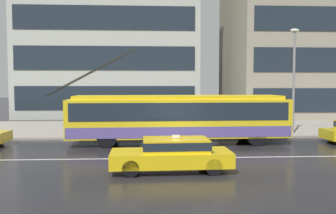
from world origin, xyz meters
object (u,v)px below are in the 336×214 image
object	(u,v)px
bus_shelter	(163,105)
pedestrian_at_shelter	(185,109)
pedestrian_walking_past	(104,110)
pedestrian_waiting_by_pole	(192,107)
trolleybus	(179,117)
taxi_oncoming_near	(173,153)
street_lamp	(294,72)
pedestrian_approaching_curb	(170,110)

from	to	relation	value
bus_shelter	pedestrian_at_shelter	bearing A→B (deg)	-0.16
pedestrian_walking_past	pedestrian_waiting_by_pole	distance (m)	6.12
trolleybus	pedestrian_at_shelter	world-z (taller)	trolleybus
taxi_oncoming_near	street_lamp	size ratio (longest dim) A/B	0.68
taxi_oncoming_near	pedestrian_walking_past	bearing A→B (deg)	113.24
bus_shelter	pedestrian_walking_past	bearing A→B (deg)	-159.26
street_lamp	pedestrian_walking_past	bearing A→B (deg)	-177.61
trolleybus	pedestrian_at_shelter	distance (m)	3.62
bus_shelter	pedestrian_walking_past	xyz separation A→B (m)	(-3.73, -1.41, -0.21)
pedestrian_approaching_curb	taxi_oncoming_near	bearing A→B (deg)	-92.90
pedestrian_at_shelter	pedestrian_walking_past	bearing A→B (deg)	-164.88
pedestrian_walking_past	street_lamp	distance (m)	12.43
bus_shelter	pedestrian_at_shelter	world-z (taller)	bus_shelter
pedestrian_at_shelter	pedestrian_approaching_curb	bearing A→B (deg)	-130.48
trolleybus	pedestrian_approaching_curb	distance (m)	2.30
trolleybus	street_lamp	bearing A→B (deg)	18.86
pedestrian_at_shelter	pedestrian_waiting_by_pole	xyz separation A→B (m)	(0.54, 0.69, 0.10)
pedestrian_at_shelter	pedestrian_approaching_curb	world-z (taller)	pedestrian_approaching_curb
pedestrian_approaching_curb	pedestrian_walking_past	distance (m)	4.13
pedestrian_at_shelter	pedestrian_walking_past	world-z (taller)	pedestrian_walking_past
trolleybus	pedestrian_waiting_by_pole	bearing A→B (deg)	73.10
trolleybus	street_lamp	world-z (taller)	street_lamp
pedestrian_approaching_curb	pedestrian_waiting_by_pole	bearing A→B (deg)	50.29
pedestrian_waiting_by_pole	street_lamp	distance (m)	7.03
pedestrian_at_shelter	taxi_oncoming_near	bearing A→B (deg)	-98.67
pedestrian_approaching_curb	street_lamp	size ratio (longest dim) A/B	0.29
pedestrian_at_shelter	pedestrian_walking_past	distance (m)	5.39
pedestrian_at_shelter	pedestrian_approaching_curb	distance (m)	1.66
bus_shelter	pedestrian_walking_past	size ratio (longest dim) A/B	1.77
trolleybus	pedestrian_waiting_by_pole	distance (m)	4.42
pedestrian_waiting_by_pole	trolleybus	bearing A→B (deg)	-106.90
trolleybus	pedestrian_at_shelter	xyz separation A→B (m)	(0.74, 3.53, 0.20)
pedestrian_walking_past	pedestrian_waiting_by_pole	size ratio (longest dim) A/B	0.98
taxi_oncoming_near	street_lamp	xyz separation A→B (m)	(8.50, 9.09, 3.45)
pedestrian_approaching_curb	bus_shelter	bearing A→B (deg)	107.49
pedestrian_waiting_by_pole	street_lamp	bearing A→B (deg)	-13.86
taxi_oncoming_near	bus_shelter	size ratio (longest dim) A/B	1.32
pedestrian_at_shelter	street_lamp	distance (m)	7.44
taxi_oncoming_near	bus_shelter	world-z (taller)	bus_shelter
taxi_oncoming_near	pedestrian_walking_past	xyz separation A→B (m)	(-3.68, 8.58, 1.05)
bus_shelter	pedestrian_waiting_by_pole	world-z (taller)	bus_shelter
bus_shelter	pedestrian_approaching_curb	size ratio (longest dim) A/B	1.77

